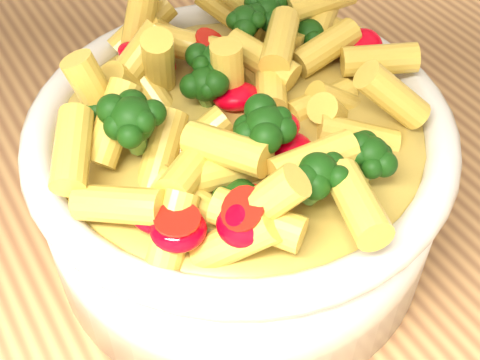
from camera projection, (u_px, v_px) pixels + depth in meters
table at (261, 239)px, 0.60m from camera, size 1.20×0.80×0.90m
serving_bowl at (240, 179)px, 0.43m from camera, size 0.26×0.26×0.11m
pasta_salad at (240, 96)px, 0.38m from camera, size 0.20×0.20×0.05m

